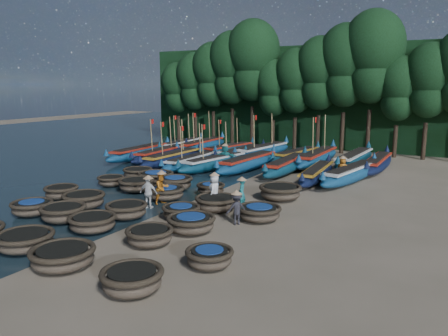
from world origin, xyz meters
The scene contains 62 objects.
ground centered at (0.00, 0.00, 0.00)m, with size 120.00×120.00×0.00m, color gray.
foliage_wall centered at (0.00, 23.50, 5.00)m, with size 40.00×3.00×10.00m, color black.
coracle_2 centered at (-1.49, -9.97, 0.41)m, with size 2.44×2.44×0.72m.
coracle_3 centered at (1.07, -10.35, 0.43)m, with size 2.41×2.41×0.75m.
coracle_4 centered at (4.37, -10.54, 0.44)m, with size 2.13×2.13×0.76m.
coracle_5 centered at (-5.27, -6.87, 0.40)m, with size 2.45×2.45×0.70m.
coracle_6 centered at (-3.10, -6.82, 0.45)m, with size 2.55×2.55×0.79m.
coracle_7 centered at (-0.93, -7.10, 0.41)m, with size 2.36×2.36×0.72m.
coracle_8 centered at (2.24, -7.15, 0.40)m, with size 2.24×2.24×0.70m.
coracle_9 centered at (5.41, -7.78, 0.39)m, with size 1.85×1.85×0.67m.
coracle_10 centered at (-6.50, -4.11, 0.43)m, with size 2.22×2.22×0.75m.
coracle_11 centered at (-4.00, -4.79, 0.47)m, with size 2.17×2.17×0.81m.
coracle_12 centered at (-0.96, -4.96, 0.43)m, with size 2.00×2.00×0.74m.
coracle_13 centered at (1.29, -3.69, 0.37)m, with size 2.14×2.14×0.64m.
coracle_14 centered at (2.81, -5.09, 0.43)m, with size 2.46×2.46×0.74m.
coracle_15 centered at (-6.40, -0.43, 0.37)m, with size 1.75×1.75×0.64m.
coracle_16 centered at (-4.07, -0.71, 0.44)m, with size 2.16×2.16×0.78m.
coracle_17 centered at (-1.44, -1.31, 0.41)m, with size 2.08×2.08×0.72m.
coracle_18 centered at (2.05, -1.75, 0.43)m, with size 2.16×2.16×0.75m.
coracle_19 centered at (4.62, -2.13, 0.41)m, with size 2.31×2.31×0.70m.
coracle_20 centered at (-6.62, 2.33, 0.38)m, with size 2.08×2.08×0.66m.
coracle_21 centered at (-4.48, 1.60, 0.43)m, with size 2.79×2.79×0.75m.
coracle_22 centered at (-2.30, 0.71, 0.48)m, with size 2.52×2.52×0.82m.
coracle_23 centered at (0.10, 0.87, 0.38)m, with size 1.71×1.71×0.66m.
coracle_24 centered at (4.00, 1.83, 0.46)m, with size 2.72×2.72×0.81m.
long_boat_0 centered at (-11.47, 8.20, 0.59)m, with size 2.01×8.72×1.54m.
long_boat_1 centered at (-9.40, 8.52, 0.57)m, with size 2.05×8.40×3.58m.
long_boat_2 centered at (-7.42, 7.41, 0.56)m, with size 1.53×8.29×3.52m.
long_boat_3 centered at (-5.42, 6.98, 0.53)m, with size 1.60×7.84×3.33m.
long_boat_4 centered at (-3.56, 7.41, 0.55)m, with size 2.56×8.15×3.50m.
long_boat_5 centered at (-1.33, 8.43, 0.59)m, with size 1.98×8.73×1.54m.
long_boat_6 centered at (1.51, 8.95, 0.58)m, with size 1.79×8.59×1.51m.
long_boat_7 centered at (4.22, 7.38, 0.51)m, with size 1.96×7.64×1.35m.
long_boat_8 centered at (6.23, 8.20, 0.57)m, with size 2.76×8.45×1.50m.
long_boat_9 centered at (-11.27, 14.01, 0.55)m, with size 2.09×8.09×3.45m.
long_boat_10 centered at (-9.33, 14.48, 0.59)m, with size 1.89×8.78×3.73m.
long_boat_11 centered at (-6.04, 13.81, 0.52)m, with size 2.60×7.58×3.26m.
long_boat_12 centered at (-4.12, 12.62, 0.52)m, with size 2.06×7.75×1.37m.
long_boat_13 centered at (-2.78, 14.06, 0.60)m, with size 2.48×8.84×3.77m.
long_boat_14 centered at (0.40, 13.87, 0.52)m, with size 2.53×7.66×1.36m.
long_boat_15 centered at (2.41, 13.04, 0.62)m, with size 1.69×9.14×3.88m.
long_boat_16 centered at (5.08, 13.85, 0.60)m, with size 1.81×8.99×1.58m.
long_boat_17 centered at (6.96, 13.02, 0.56)m, with size 1.58×8.36×1.47m.
fisherman_0 centered at (1.59, -1.15, 0.92)m, with size 0.71×0.94×1.94m.
fisherman_1 centered at (2.93, -0.68, 0.89)m, with size 0.52×0.64×1.75m.
fisherman_2 centered at (-1.10, -2.07, 0.90)m, with size 0.85×0.98×1.91m.
fisherman_3 centered at (3.96, -3.15, 0.80)m, with size 1.06×1.09×1.69m.
fisherman_4 centered at (-1.16, -3.09, 0.88)m, with size 1.02×0.58×1.84m.
fisherman_5 centered at (-3.20, 8.26, 0.93)m, with size 1.74×1.12×2.00m.
fisherman_6 centered at (5.69, 8.11, 0.87)m, with size 0.82×0.57×1.82m.
tree_0 centered at (-16.00, 20.00, 5.97)m, with size 3.68×3.68×8.68m.
tree_1 centered at (-13.70, 20.00, 6.65)m, with size 4.09×4.09×9.65m.
tree_2 centered at (-11.40, 20.00, 7.32)m, with size 4.51×4.51×10.63m.
tree_3 centered at (-9.10, 20.00, 8.00)m, with size 4.92×4.92×11.60m.
tree_4 centered at (-6.80, 20.00, 8.67)m, with size 5.34×5.34×12.58m.
tree_5 centered at (-4.50, 20.00, 5.97)m, with size 3.68×3.68×8.68m.
tree_6 centered at (-2.20, 20.00, 6.65)m, with size 4.09×4.09×9.65m.
tree_7 centered at (0.10, 20.00, 7.32)m, with size 4.51×4.51×10.63m.
tree_8 centered at (2.40, 20.00, 8.00)m, with size 4.92×4.92×11.60m.
tree_9 centered at (4.70, 20.00, 8.67)m, with size 5.34×5.34×12.58m.
tree_10 centered at (7.00, 20.00, 5.97)m, with size 3.68×3.68×8.68m.
tree_11 centered at (9.30, 20.00, 6.65)m, with size 4.09×4.09×9.65m.
Camera 1 is at (12.97, -19.81, 6.24)m, focal length 35.00 mm.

